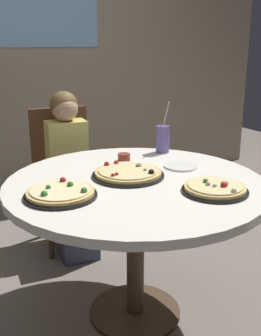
# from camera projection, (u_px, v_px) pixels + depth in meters

# --- Properties ---
(ground_plane) EXTENTS (8.00, 8.00, 0.00)m
(ground_plane) POSITION_uv_depth(u_px,v_px,m) (135.00, 313.00, 2.21)
(ground_plane) COLOR slate
(wall_with_window) EXTENTS (5.20, 0.14, 2.90)m
(wall_with_window) POSITION_uv_depth(u_px,v_px,m) (15.00, 33.00, 3.42)
(wall_with_window) COLOR gray
(wall_with_window) RESTS_ON ground_plane
(dining_table) EXTENTS (1.26, 1.26, 0.75)m
(dining_table) POSITION_uv_depth(u_px,v_px,m) (136.00, 199.00, 2.02)
(dining_table) COLOR silver
(dining_table) RESTS_ON ground_plane
(chair_wooden) EXTENTS (0.45, 0.45, 0.95)m
(chair_wooden) POSITION_uv_depth(u_px,v_px,m) (64.00, 169.00, 2.90)
(chair_wooden) COLOR brown
(chair_wooden) RESTS_ON ground_plane
(diner_child) EXTENTS (0.29, 0.42, 1.08)m
(diner_child) POSITION_uv_depth(u_px,v_px,m) (71.00, 183.00, 2.75)
(diner_child) COLOR #3F4766
(diner_child) RESTS_ON ground_plane
(pizza_veggie) EXTENTS (0.32, 0.32, 0.05)m
(pizza_veggie) POSITION_uv_depth(u_px,v_px,m) (61.00, 193.00, 1.78)
(pizza_veggie) COLOR black
(pizza_veggie) RESTS_ON dining_table
(pizza_cheese) EXTENTS (0.30, 0.30, 0.05)m
(pizza_cheese) POSITION_uv_depth(u_px,v_px,m) (215.00, 188.00, 1.83)
(pizza_cheese) COLOR black
(pizza_cheese) RESTS_ON dining_table
(pizza_pepperoni) EXTENTS (0.36, 0.36, 0.05)m
(pizza_pepperoni) POSITION_uv_depth(u_px,v_px,m) (128.00, 173.00, 2.04)
(pizza_pepperoni) COLOR black
(pizza_pepperoni) RESTS_ON dining_table
(soda_cup) EXTENTS (0.08, 0.08, 0.31)m
(soda_cup) POSITION_uv_depth(u_px,v_px,m) (163.00, 139.00, 2.46)
(soda_cup) COLOR #6659A5
(soda_cup) RESTS_ON dining_table
(sauce_bowl) EXTENTS (0.07, 0.07, 0.04)m
(sauce_bowl) POSITION_uv_depth(u_px,v_px,m) (124.00, 157.00, 2.31)
(sauce_bowl) COLOR brown
(sauce_bowl) RESTS_ON dining_table
(plate_small) EXTENTS (0.18, 0.18, 0.01)m
(plate_small) POSITION_uv_depth(u_px,v_px,m) (181.00, 166.00, 2.20)
(plate_small) COLOR white
(plate_small) RESTS_ON dining_table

